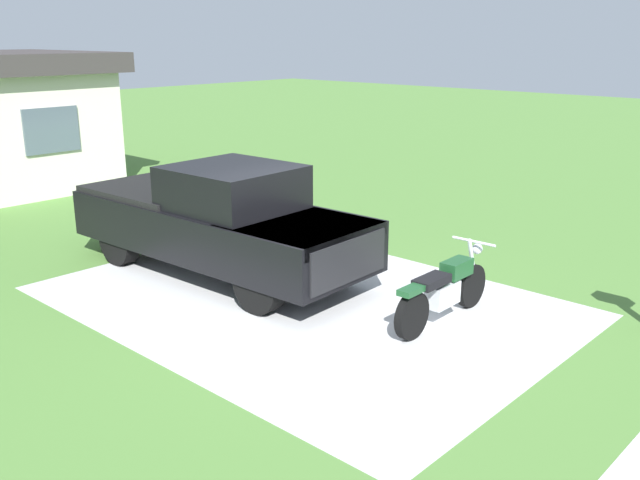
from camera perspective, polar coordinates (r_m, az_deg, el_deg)
The scene contains 4 objects.
ground_plane at distance 10.72m, azimuth -1.36°, elevation -5.03°, with size 80.00×80.00×0.00m, color #4F7C37.
driveway_pad at distance 10.72m, azimuth -1.36°, elevation -5.01°, with size 5.50×7.66×0.01m, color #BDBDBD.
motorcycle at distance 9.98m, azimuth 10.14°, elevation -4.06°, with size 2.21×0.70×1.09m.
pickup_truck at distance 11.87m, azimuth -8.53°, elevation 1.76°, with size 2.23×5.70×1.90m.
Camera 1 is at (-7.16, -6.95, 3.93)m, focal length 39.05 mm.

